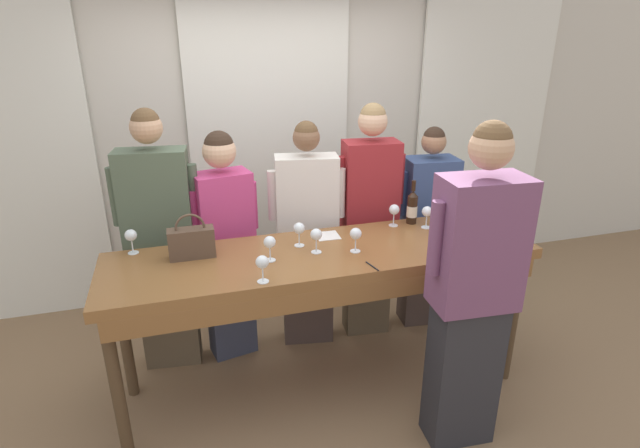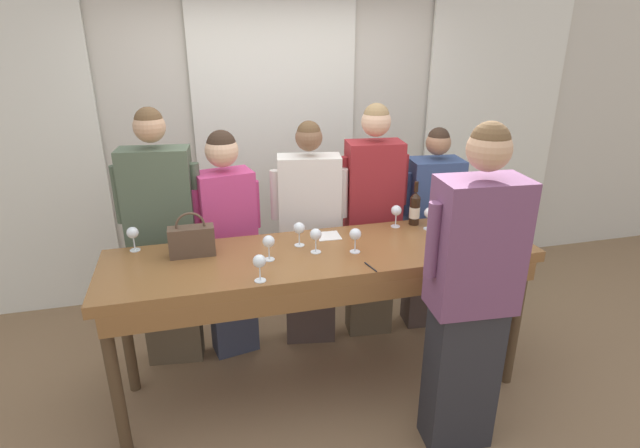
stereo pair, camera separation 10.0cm
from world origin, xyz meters
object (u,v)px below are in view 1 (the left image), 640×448
at_px(guest_olive_jacket, 161,242).
at_px(potted_plant, 471,236).
at_px(handbag, 192,242).
at_px(wine_glass_near_host, 394,210).
at_px(wine_glass_back_right, 473,223).
at_px(wine_bottle, 412,207).
at_px(wine_glass_front_left, 131,236).
at_px(wine_glass_center_mid, 427,212).
at_px(wine_glass_front_right, 262,263).
at_px(tasting_bar, 324,267).
at_px(wine_glass_center_left, 356,235).
at_px(wine_glass_center_right, 316,235).
at_px(wine_glass_back_left, 445,212).
at_px(wine_glass_front_mid, 270,243).
at_px(guest_cream_sweater, 307,236).
at_px(guest_striped_shirt, 369,221).
at_px(guest_navy_coat, 426,229).
at_px(guest_pink_top, 226,244).
at_px(wine_glass_back_mid, 299,229).
at_px(wine_glass_by_bottle, 470,200).
at_px(host_pouring, 473,293).

bearing_deg(guest_olive_jacket, potted_plant, 13.07).
relative_size(handbag, wine_glass_near_host, 1.79).
bearing_deg(wine_glass_back_right, wine_bottle, 122.49).
bearing_deg(handbag, wine_glass_front_left, 155.14).
relative_size(wine_glass_center_mid, wine_glass_back_right, 1.00).
bearing_deg(wine_glass_front_right, tasting_bar, 32.29).
bearing_deg(wine_glass_center_left, wine_glass_center_right, 166.52).
height_order(wine_glass_back_left, guest_olive_jacket, guest_olive_jacket).
bearing_deg(wine_glass_back_right, wine_glass_front_mid, 177.33).
relative_size(wine_glass_front_left, guest_cream_sweater, 0.09).
xyz_separation_m(wine_glass_back_right, guest_striped_shirt, (-0.43, 0.67, -0.19)).
bearing_deg(guest_striped_shirt, wine_glass_center_mid, -58.24).
relative_size(wine_glass_center_mid, guest_navy_coat, 0.10).
relative_size(wine_glass_front_right, wine_glass_near_host, 1.00).
distance_m(wine_bottle, wine_glass_front_right, 1.29).
xyz_separation_m(wine_glass_front_left, guest_pink_top, (0.58, 0.27, -0.24)).
distance_m(handbag, wine_glass_back_left, 1.67).
distance_m(wine_glass_front_mid, guest_striped_shirt, 1.08).
height_order(wine_glass_front_mid, wine_glass_back_right, same).
xyz_separation_m(wine_glass_back_mid, guest_navy_coat, (1.14, 0.45, -0.31)).
bearing_deg(potted_plant, wine_bottle, -140.43).
bearing_deg(wine_bottle, tasting_bar, -158.01).
xyz_separation_m(wine_glass_front_mid, wine_glass_by_bottle, (1.54, 0.34, -0.00)).
xyz_separation_m(wine_glass_front_right, wine_glass_back_mid, (0.31, 0.41, 0.00)).
bearing_deg(guest_navy_coat, wine_glass_back_right, -94.63).
relative_size(wine_glass_front_mid, potted_plant, 0.21).
bearing_deg(wine_glass_center_left, wine_glass_back_right, -2.80).
bearing_deg(host_pouring, wine_bottle, 84.32).
bearing_deg(wine_glass_back_right, guest_cream_sweater, 143.62).
bearing_deg(wine_glass_front_right, wine_glass_front_left, 139.53).
height_order(guest_striped_shirt, potted_plant, guest_striped_shirt).
height_order(wine_glass_front_left, wine_glass_back_mid, same).
bearing_deg(wine_glass_front_right, guest_striped_shirt, 41.92).
bearing_deg(handbag, wine_glass_back_right, -7.86).
bearing_deg(wine_glass_center_mid, guest_striped_shirt, 121.76).
relative_size(wine_glass_back_mid, guest_striped_shirt, 0.09).
distance_m(wine_glass_center_mid, wine_glass_center_right, 0.85).
relative_size(wine_glass_center_right, host_pouring, 0.08).
distance_m(wine_glass_center_left, guest_cream_sweater, 0.70).
bearing_deg(handbag, host_pouring, -29.37).
height_order(handbag, guest_striped_shirt, guest_striped_shirt).
bearing_deg(guest_striped_shirt, wine_glass_center_left, -118.62).
bearing_deg(tasting_bar, wine_glass_center_right, 166.35).
height_order(tasting_bar, wine_bottle, wine_bottle).
xyz_separation_m(wine_bottle, wine_glass_back_left, (0.17, -0.15, -0.00)).
relative_size(wine_bottle, guest_pink_top, 0.18).
bearing_deg(tasting_bar, wine_glass_near_host, 25.74).
bearing_deg(wine_glass_back_mid, tasting_bar, -48.22).
distance_m(wine_glass_center_left, wine_glass_center_right, 0.24).
bearing_deg(wine_glass_center_left, guest_olive_jacket, 151.06).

